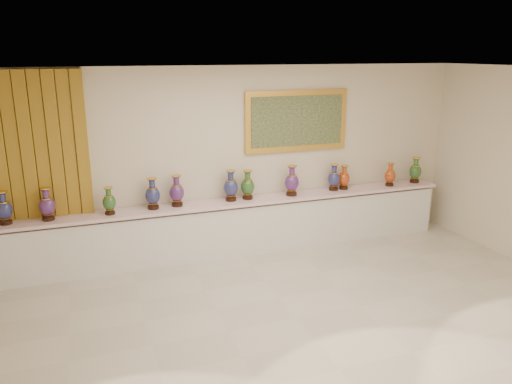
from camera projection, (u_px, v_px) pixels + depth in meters
ground at (296, 318)px, 6.21m from camera, size 8.00×8.00×0.00m
room at (80, 166)px, 7.22m from camera, size 8.00×8.00×8.00m
counter at (240, 227)px, 8.15m from camera, size 7.28×0.48×0.90m
vase_0 at (4, 209)px, 6.85m from camera, size 0.25×0.25×0.47m
vase_1 at (47, 206)px, 7.01m from camera, size 0.29×0.29×0.47m
vase_2 at (109, 202)px, 7.27m from camera, size 0.23×0.23×0.41m
vase_3 at (153, 195)px, 7.51m from camera, size 0.28×0.28×0.48m
vase_4 at (177, 192)px, 7.65m from camera, size 0.30×0.30×0.49m
vase_5 at (231, 187)px, 7.93m from camera, size 0.28×0.28×0.50m
vase_6 at (248, 186)px, 8.02m from camera, size 0.25×0.25×0.47m
vase_7 at (292, 182)px, 8.22m from camera, size 0.24×0.24×0.51m
vase_8 at (334, 179)px, 8.54m from camera, size 0.26×0.26×0.45m
vase_9 at (344, 178)px, 8.61m from camera, size 0.22×0.22×0.42m
vase_10 at (390, 176)px, 8.83m from camera, size 0.22×0.22×0.41m
vase_11 at (415, 171)px, 9.04m from camera, size 0.28×0.28×0.46m
label_card at (185, 208)px, 7.60m from camera, size 0.10×0.06×0.00m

